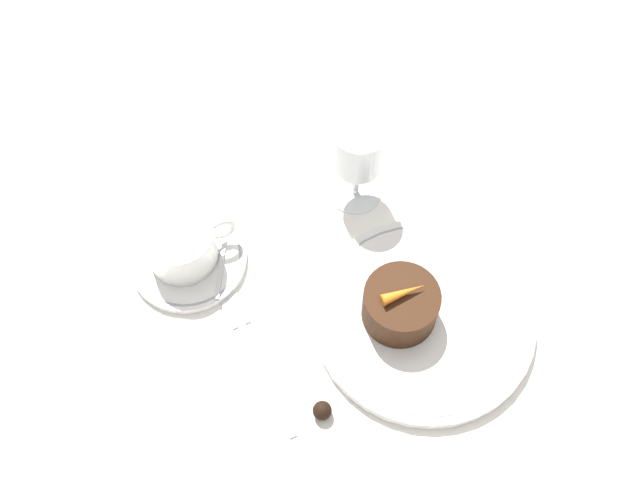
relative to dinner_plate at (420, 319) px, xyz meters
name	(u,v)px	position (x,y,z in m)	size (l,w,h in m)	color
ground_plane	(410,297)	(0.00, 0.03, -0.01)	(3.00, 3.00, 0.00)	white
dinner_plate	(420,319)	(0.00, 0.00, 0.00)	(0.25, 0.25, 0.01)	white
saucer	(188,259)	(-0.21, 0.17, 0.00)	(0.14, 0.14, 0.01)	white
coffee_cup	(181,244)	(-0.22, 0.18, 0.03)	(0.11, 0.08, 0.05)	white
spoon	(224,246)	(-0.17, 0.17, 0.00)	(0.06, 0.10, 0.00)	silver
wine_glass	(357,153)	(0.00, 0.18, 0.07)	(0.06, 0.06, 0.12)	silver
fork	(249,342)	(-0.18, 0.05, -0.01)	(0.02, 0.19, 0.01)	silver
dessert_cake	(400,305)	(-0.02, 0.01, 0.03)	(0.08, 0.08, 0.05)	#381E0F
carrot_garnish	(403,293)	(-0.02, 0.01, 0.06)	(0.05, 0.01, 0.01)	orange
chocolate_truffle	(322,411)	(-0.14, -0.05, 0.00)	(0.02, 0.02, 0.02)	black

